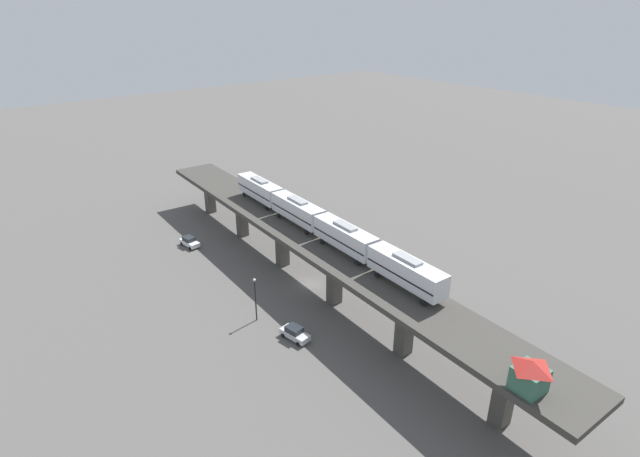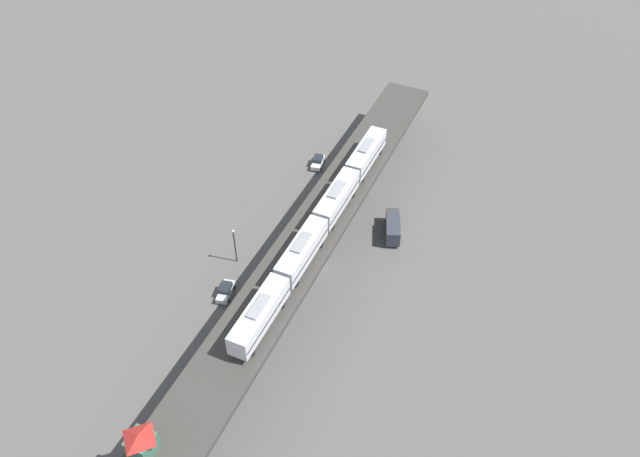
{
  "view_description": "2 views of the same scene",
  "coord_description": "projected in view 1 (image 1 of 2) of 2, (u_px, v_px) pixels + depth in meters",
  "views": [
    {
      "loc": [
        42.92,
        56.44,
        42.25
      ],
      "look_at": [
        -1.36,
        0.88,
        9.97
      ],
      "focal_mm": 28.0,
      "sensor_mm": 36.0,
      "label": 1
    },
    {
      "loc": [
        -26.06,
        63.73,
        73.65
      ],
      "look_at": [
        -1.36,
        0.88,
        9.97
      ],
      "focal_mm": 35.0,
      "sensor_mm": 36.0,
      "label": 2
    }
  ],
  "objects": [
    {
      "name": "street_lamp",
      "position": [
        255.0,
        296.0,
        71.05
      ],
      "size": [
        0.44,
        0.44,
        6.94
      ],
      "color": "black",
      "rests_on": "ground"
    },
    {
      "name": "delivery_truck",
      "position": [
        311.0,
        235.0,
        95.22
      ],
      "size": [
        4.33,
        7.54,
        3.2
      ],
      "color": "#333338",
      "rests_on": "ground"
    },
    {
      "name": "subway_train",
      "position": [
        320.0,
        222.0,
        77.61
      ],
      "size": [
        5.21,
        49.88,
        4.45
      ],
      "color": "silver",
      "rests_on": "elevated_viaduct"
    },
    {
      "name": "signal_hut",
      "position": [
        530.0,
        375.0,
        46.97
      ],
      "size": [
        3.37,
        3.37,
        3.4
      ],
      "color": "#33604C",
      "rests_on": "elevated_viaduct"
    },
    {
      "name": "ground_plane",
      "position": [
        310.0,
        284.0,
        82.01
      ],
      "size": [
        400.0,
        400.0,
        0.0
      ],
      "primitive_type": "plane",
      "color": "#514F4C"
    },
    {
      "name": "elevated_viaduct",
      "position": [
        309.0,
        244.0,
        79.16
      ],
      "size": [
        12.8,
        92.3,
        8.47
      ],
      "color": "#393733",
      "rests_on": "ground"
    },
    {
      "name": "street_car_white",
      "position": [
        189.0,
        242.0,
        94.37
      ],
      "size": [
        2.43,
        4.61,
        1.89
      ],
      "color": "silver",
      "rests_on": "ground"
    },
    {
      "name": "street_car_silver",
      "position": [
        295.0,
        333.0,
        68.3
      ],
      "size": [
        2.51,
        4.64,
        1.89
      ],
      "color": "#B7BABF",
      "rests_on": "ground"
    }
  ]
}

